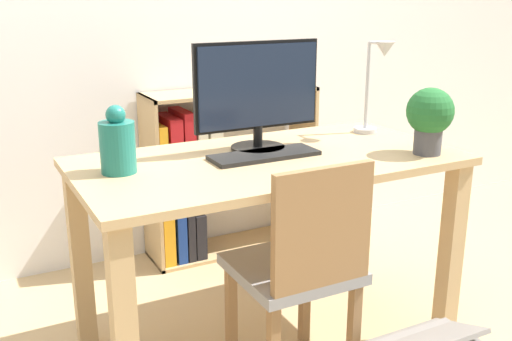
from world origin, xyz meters
name	(u,v)px	position (x,y,z in m)	size (l,w,h in m)	color
ground_plane	(267,340)	(0.00, 0.00, 0.00)	(10.00, 10.00, 0.00)	tan
wall_back	(165,4)	(0.00, 1.08, 1.30)	(8.00, 0.05, 2.60)	white
desk	(268,193)	(0.00, 0.00, 0.63)	(1.42, 0.73, 0.77)	tan
monitor	(258,91)	(0.01, 0.11, 1.00)	(0.51, 0.21, 0.42)	black
keyboard	(264,155)	(-0.01, 0.01, 0.78)	(0.41, 0.15, 0.02)	black
vase	(118,144)	(-0.54, 0.07, 0.87)	(0.12, 0.12, 0.23)	#1E7266
desk_lamp	(376,79)	(0.57, 0.11, 1.01)	(0.10, 0.19, 0.40)	#B7B7BC
potted_plant	(430,116)	(0.56, -0.23, 0.92)	(0.18, 0.18, 0.25)	#4C4C51
chair	(301,265)	(-0.03, -0.29, 0.46)	(0.40, 0.40, 0.85)	gray
bookshelf	(201,177)	(0.10, 0.90, 0.43)	(0.91, 0.28, 0.88)	tan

